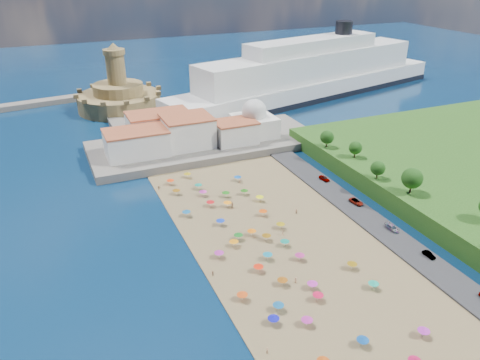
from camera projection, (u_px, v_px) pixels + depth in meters
name	position (u px, v px, depth m)	size (l,w,h in m)	color
ground	(264.00, 248.00, 122.29)	(700.00, 700.00, 0.00)	#071938
terrace	(206.00, 144.00, 185.60)	(90.00, 36.00, 3.00)	#59544C
jetty	(133.00, 125.00, 206.83)	(18.00, 70.00, 2.40)	#59544C
waterfront_buildings	(173.00, 133.00, 178.71)	(57.00, 29.00, 11.00)	silver
domed_building	(254.00, 121.00, 187.85)	(16.00, 16.00, 15.00)	silver
fortress	(119.00, 96.00, 229.27)	(40.00, 40.00, 32.40)	olive
cruise_ship	(311.00, 76.00, 248.89)	(173.27, 64.21, 37.62)	black
beach_parasols	(280.00, 266.00, 111.78)	(31.70, 116.16, 2.20)	gray
beachgoers	(278.00, 265.00, 113.69)	(36.30, 98.12, 1.89)	tan
parked_cars	(380.00, 219.00, 133.33)	(2.86, 70.27, 1.43)	gray
hillside_trees	(446.00, 197.00, 126.43)	(15.25, 104.36, 7.88)	#382314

